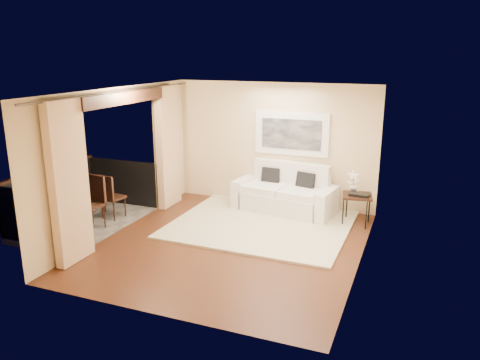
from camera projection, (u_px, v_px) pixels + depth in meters
The scene contains 18 objects.
floor at pixel (231, 244), 8.36m from camera, with size 5.00×5.00×0.00m, color #512A17.
room_shell at pixel (121, 98), 8.44m from camera, with size 5.00×6.40×5.00m.
balcony at pixel (80, 212), 9.48m from camera, with size 1.81×2.60×1.17m.
curtains at pixel (126, 162), 8.75m from camera, with size 0.16×4.80×2.64m.
artwork at pixel (291, 134), 10.00m from camera, with size 1.62×0.07×0.92m.
rug at pixel (261, 224), 9.27m from camera, with size 3.38×2.94×0.04m, color beige.
sofa at pixel (286, 195), 10.00m from camera, with size 2.25×1.22×1.03m.
side_table at pixel (357, 197), 9.19m from camera, with size 0.65×0.65×0.61m.
tray at pixel (359, 194), 9.12m from camera, with size 0.38×0.28×0.05m, color black.
orchid at pixel (354, 181), 9.29m from camera, with size 0.23×0.16×0.44m, color white.
bistro_table at pixel (86, 185), 9.73m from camera, with size 0.66×0.66×0.72m.
balcony_chair_far at pixel (109, 194), 9.49m from camera, with size 0.45×0.46×0.93m.
balcony_chair_near at pixel (94, 198), 9.03m from camera, with size 0.52×0.53×1.03m.
ice_bucket at pixel (83, 176), 9.77m from camera, with size 0.18×0.18×0.20m, color silver.
candle at pixel (90, 178), 9.83m from camera, with size 0.06×0.06×0.07m, color red.
vase at pixel (79, 179), 9.53m from camera, with size 0.04×0.04×0.18m, color silver.
glass_a at pixel (87, 180), 9.59m from camera, with size 0.06×0.06×0.12m, color white.
glass_b at pixel (91, 179), 9.67m from camera, with size 0.06×0.06×0.12m, color white.
Camera 1 is at (3.00, -7.15, 3.33)m, focal length 35.00 mm.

